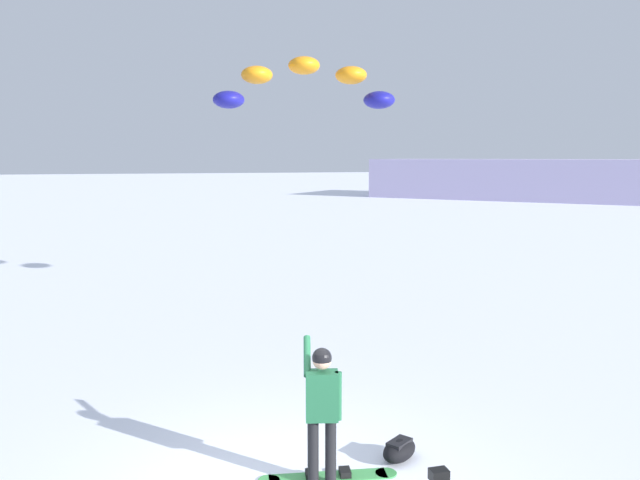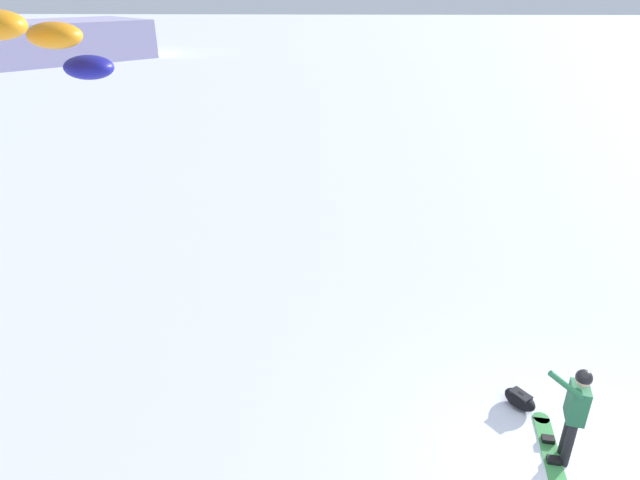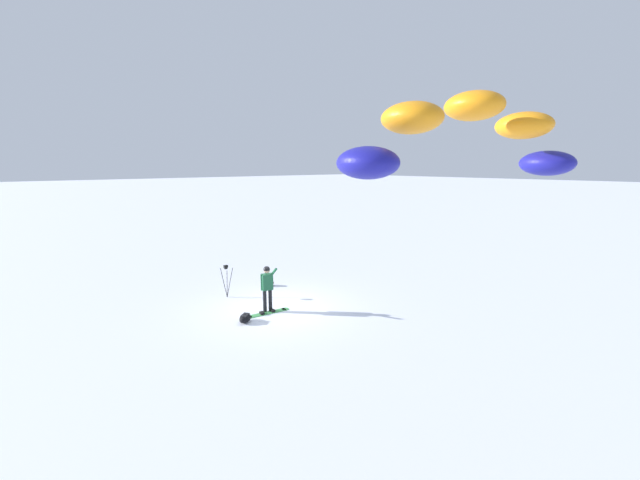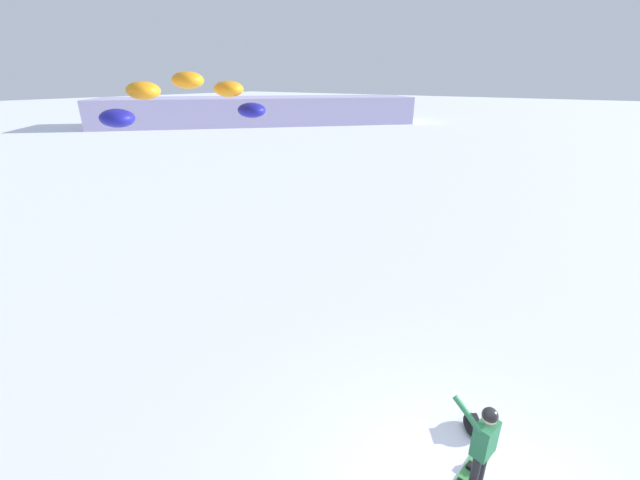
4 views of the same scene
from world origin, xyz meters
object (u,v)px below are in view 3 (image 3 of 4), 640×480
Objects in this scene: snowboarder at (267,284)px; traction_kite at (472,136)px; gear_bag_large at (269,283)px; camera_tripod at (226,274)px; gear_bag_small at (245,318)px; snowboard at (267,313)px.

snowboarder is 10.27m from traction_kite.
camera_tripod is at bearing -85.78° from gear_bag_large.
snowboarder reaches higher than gear_bag_small.
traction_kite is at bearing -8.06° from camera_tripod.
camera_tripod is at bearing -174.87° from snowboard.
gear_bag_small is at bearing -44.87° from gear_bag_large.
gear_bag_small reaches higher than gear_bag_large.
snowboard is 2.57× the size of gear_bag_small.
traction_kite is 10.31m from gear_bag_small.
snowboard is 3.44m from gear_bag_large.
traction_kite is (8.84, -1.97, 4.84)m from snowboarder.
snowboarder reaches higher than snowboard.
gear_bag_large reaches higher than snowboard.
gear_bag_small is (0.20, -1.06, 0.13)m from snowboard.
camera_tripod is (-2.67, -0.24, 0.97)m from snowboard.
gear_bag_large is at bearing 94.22° from camera_tripod.
gear_bag_large is 0.43× the size of camera_tripod.
traction_kite is 6.75× the size of gear_bag_small.
gear_bag_large is 4.27m from gear_bag_small.
traction_kite reaches higher than snowboarder.
snowboarder is 1.30× the size of camera_tripod.
snowboard is at bearing 5.13° from camera_tripod.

